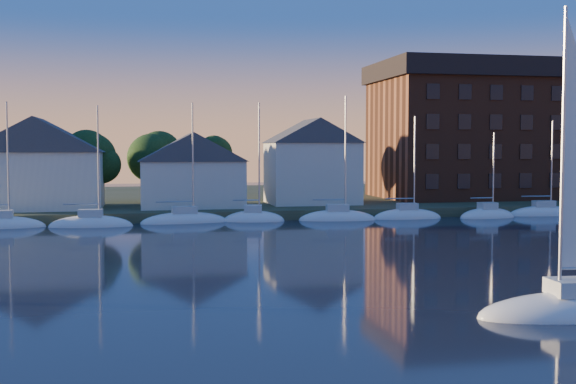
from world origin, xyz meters
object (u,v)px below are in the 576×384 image
object	(u,v)px
clubhouse_centre	(192,169)
clubhouse_east	(312,160)
clubhouse_west	(39,162)
condo_block	(494,130)

from	to	relation	value
clubhouse_centre	clubhouse_east	xyz separation A→B (m)	(14.00, 2.00, 0.87)
clubhouse_west	clubhouse_east	distance (m)	30.02
clubhouse_east	condo_block	xyz separation A→B (m)	(26.00, 5.95, 3.79)
clubhouse_centre	clubhouse_east	world-z (taller)	clubhouse_east
clubhouse_west	clubhouse_east	size ratio (longest dim) A/B	1.30
clubhouse_west	clubhouse_east	world-z (taller)	clubhouse_east
clubhouse_west	condo_block	distance (m)	56.56
clubhouse_west	condo_block	world-z (taller)	condo_block
clubhouse_west	clubhouse_centre	world-z (taller)	clubhouse_west
clubhouse_west	clubhouse_east	xyz separation A→B (m)	(30.00, 1.00, 0.07)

